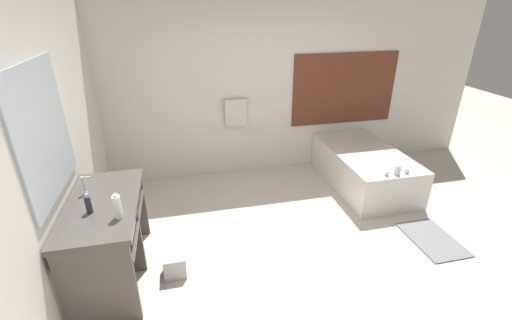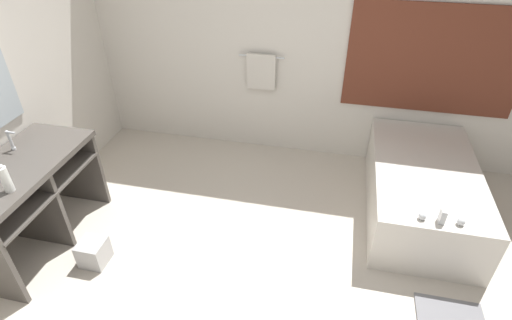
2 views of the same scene
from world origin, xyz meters
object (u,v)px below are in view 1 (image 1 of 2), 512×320
(bathtub, at_px, (364,166))
(soap_dispenser, at_px, (88,205))
(water_bottle_1, at_px, (117,207))
(waste_bin, at_px, (175,264))

(bathtub, relative_size, soap_dispenser, 9.43)
(soap_dispenser, bearing_deg, water_bottle_1, -28.23)
(bathtub, height_order, water_bottle_1, water_bottle_1)
(soap_dispenser, height_order, waste_bin, soap_dispenser)
(water_bottle_1, bearing_deg, bathtub, 24.70)
(bathtub, bearing_deg, water_bottle_1, -155.30)
(bathtub, height_order, waste_bin, bathtub)
(water_bottle_1, relative_size, soap_dispenser, 1.23)
(water_bottle_1, height_order, soap_dispenser, water_bottle_1)
(water_bottle_1, bearing_deg, waste_bin, 22.42)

